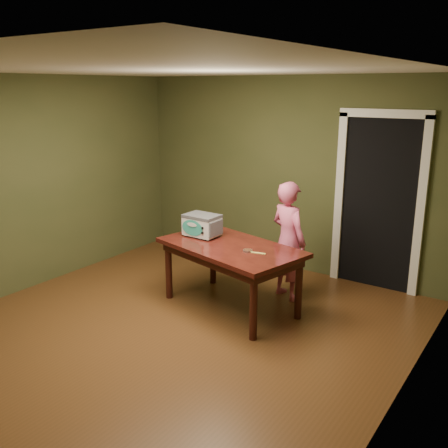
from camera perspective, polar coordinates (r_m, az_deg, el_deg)
name	(u,v)px	position (r m, az deg, el deg)	size (l,w,h in m)	color
floor	(167,334)	(5.27, -6.55, -12.40)	(5.00, 5.00, 0.00)	#553118
room_shell	(161,169)	(4.72, -7.18, 6.25)	(4.52, 5.02, 2.61)	#484927
doorway	(386,200)	(6.66, 18.02, 2.59)	(1.10, 0.66, 2.25)	black
dining_table	(231,254)	(5.57, 0.77, -3.42)	(1.76, 1.24, 0.75)	black
toy_oven	(202,224)	(5.84, -2.54, -0.06)	(0.43, 0.30, 0.26)	#4C4F54
baking_pan	(248,251)	(5.33, 2.73, -3.05)	(0.10, 0.10, 0.02)	silver
spatula	(257,253)	(5.29, 3.82, -3.32)	(0.18, 0.03, 0.01)	#EBE166
child	(288,241)	(5.91, 7.37, -1.89)	(0.51, 0.34, 1.41)	#DE5B84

